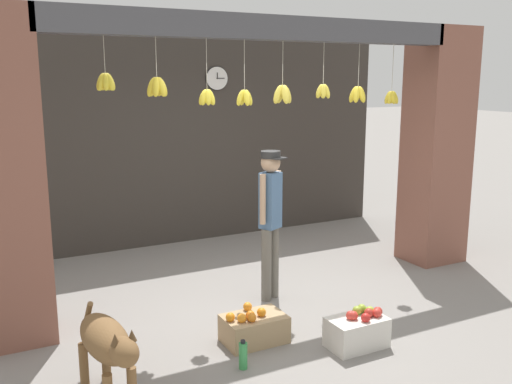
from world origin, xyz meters
name	(u,v)px	position (x,y,z in m)	size (l,w,h in m)	color
ground_plane	(272,301)	(0.00, 0.00, 0.00)	(60.00, 60.00, 0.00)	gray
shop_back_wall	(184,140)	(0.00, 2.62, 1.49)	(6.41, 0.12, 2.97)	#38332D
shop_pillar_left	(1,181)	(-2.55, 0.30, 1.49)	(0.70, 0.60, 2.97)	brown
shop_pillar_right	(436,147)	(2.55, 0.30, 1.49)	(0.70, 0.60, 2.97)	brown
storefront_awning	(267,35)	(-0.01, 0.12, 2.78)	(4.51, 0.29, 0.92)	#4C4C51
dog	(107,343)	(-2.02, -1.14, 0.47)	(0.37, 1.06, 0.70)	brown
shopkeeper	(270,214)	(0.01, 0.08, 0.95)	(0.31, 0.30, 1.62)	#6B665B
fruit_crate_oranges	(254,328)	(-0.62, -0.76, 0.13)	(0.56, 0.38, 0.32)	tan
fruit_crate_apples	(357,330)	(0.16, -1.28, 0.15)	(0.52, 0.32, 0.35)	silver
water_bottle	(243,355)	(-0.92, -1.16, 0.12)	(0.07, 0.07, 0.25)	#38934C
wall_clock	(217,78)	(0.49, 2.55, 2.35)	(0.34, 0.03, 0.34)	black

